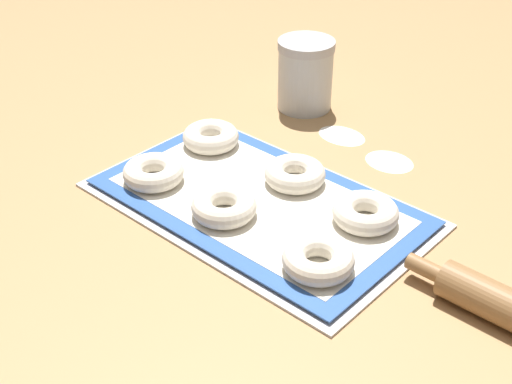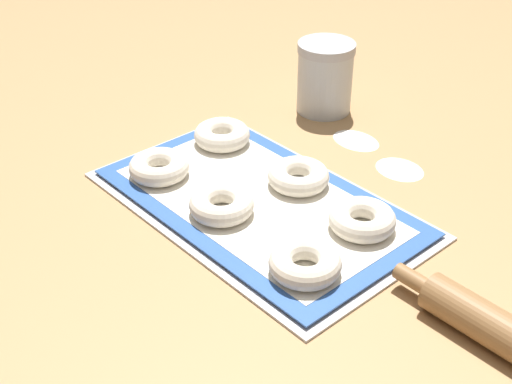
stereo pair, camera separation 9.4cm
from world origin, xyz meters
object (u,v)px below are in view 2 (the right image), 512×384
(bagel_front_center, at_px, (222,204))
(flour_canister, at_px, (325,77))
(bagel_front_right, at_px, (305,263))
(bagel_back_center, at_px, (299,176))
(baking_tray, at_px, (256,205))
(bagel_front_left, at_px, (159,167))
(bagel_back_right, at_px, (362,219))
(bagel_back_left, at_px, (222,135))

(bagel_front_center, relative_size, flour_canister, 0.72)
(bagel_front_right, relative_size, bagel_back_center, 1.00)
(baking_tray, relative_size, bagel_back_center, 5.26)
(baking_tray, distance_m, bagel_front_left, 0.17)
(bagel_front_left, relative_size, flour_canister, 0.72)
(bagel_back_right, distance_m, flour_canister, 0.40)
(bagel_back_center, relative_size, bagel_back_right, 1.00)
(bagel_front_center, bearing_deg, flour_canister, 111.93)
(bagel_back_left, bearing_deg, flour_canister, 87.09)
(bagel_front_left, xyz_separation_m, bagel_back_right, (0.30, 0.13, 0.00))
(bagel_front_left, height_order, bagel_front_right, same)
(bagel_front_center, height_order, bagel_back_center, same)
(bagel_front_left, relative_size, bagel_front_right, 1.00)
(baking_tray, height_order, bagel_back_right, bagel_back_right)
(baking_tray, relative_size, flour_canister, 3.79)
(bagel_front_left, bearing_deg, bagel_front_center, 2.43)
(bagel_front_right, distance_m, bagel_back_left, 0.36)
(bagel_front_left, xyz_separation_m, flour_canister, (-0.00, 0.37, 0.04))
(bagel_front_center, bearing_deg, bagel_back_right, 37.34)
(bagel_front_left, relative_size, bagel_back_right, 1.00)
(bagel_front_center, height_order, bagel_front_right, same)
(baking_tray, distance_m, bagel_back_right, 0.16)
(baking_tray, bearing_deg, bagel_back_right, 22.77)
(bagel_front_left, bearing_deg, bagel_front_right, 0.01)
(bagel_front_center, bearing_deg, baking_tray, 81.38)
(bagel_back_left, distance_m, bagel_back_right, 0.32)
(bagel_front_right, height_order, flour_canister, flour_canister)
(bagel_front_left, distance_m, bagel_back_right, 0.33)
(bagel_front_right, height_order, bagel_back_center, same)
(bagel_back_center, bearing_deg, bagel_back_left, -179.12)
(bagel_front_center, xyz_separation_m, flour_canister, (-0.15, 0.37, 0.04))
(bagel_front_left, xyz_separation_m, bagel_front_center, (0.14, 0.01, 0.00))
(bagel_back_left, xyz_separation_m, bagel_back_right, (0.32, -0.01, 0.00))
(bagel_back_left, bearing_deg, bagel_front_center, -39.77)
(bagel_front_center, xyz_separation_m, bagel_back_center, (0.02, 0.14, 0.00))
(bagel_front_center, xyz_separation_m, bagel_back_left, (-0.16, 0.13, 0.00))
(bagel_front_center, relative_size, bagel_back_center, 1.00)
(baking_tray, xyz_separation_m, bagel_back_right, (0.15, 0.06, 0.02))
(bagel_front_center, distance_m, flour_canister, 0.40)
(bagel_back_left, bearing_deg, bagel_front_right, -22.62)
(bagel_front_right, xyz_separation_m, flour_canister, (-0.32, 0.37, 0.04))
(baking_tray, xyz_separation_m, bagel_front_center, (-0.01, -0.06, 0.02))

